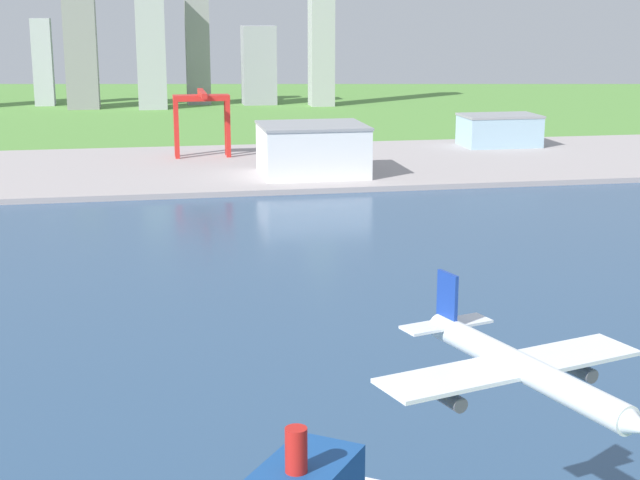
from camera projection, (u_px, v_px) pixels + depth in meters
name	position (u px, v px, depth m)	size (l,w,h in m)	color
ground_plane	(284.00, 274.00, 280.08)	(2400.00, 2400.00, 0.00)	#568E3D
water_bay	(322.00, 341.00, 222.73)	(840.00, 360.00, 0.15)	#2D4C70
industrial_pier	(225.00, 167.00, 461.35)	(840.00, 140.00, 2.50)	#A29999
airplane_landing	(520.00, 368.00, 111.28)	(34.82, 37.93, 10.83)	white
port_crane_red	(202.00, 108.00, 479.78)	(28.12, 35.52, 33.92)	red
warehouse_main	(312.00, 149.00, 431.68)	(47.12, 41.27, 22.84)	white
warehouse_annex	(499.00, 130.00, 524.11)	(41.73, 27.60, 17.19)	#99BCD1
distant_skyline	(156.00, 47.00, 754.99)	(290.55, 64.03, 138.43)	#95999B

